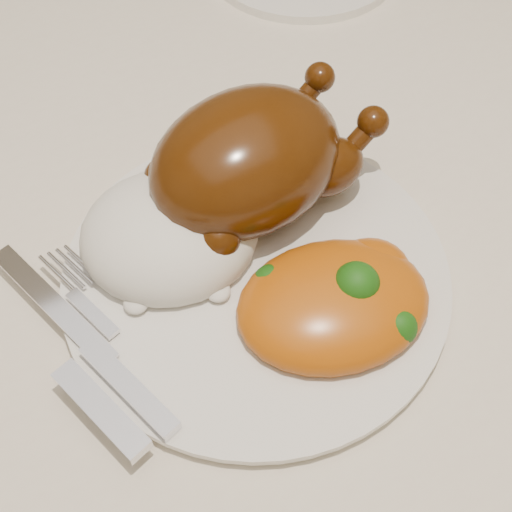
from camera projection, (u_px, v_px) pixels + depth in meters
floor at (163, 487)px, 1.20m from camera, size 4.00×4.00×0.00m
dining_table at (86, 259)px, 0.65m from camera, size 1.60×0.90×0.76m
tablecloth at (69, 208)px, 0.59m from camera, size 1.73×1.03×0.18m
dinner_plate at (256, 277)px, 0.51m from camera, size 0.29×0.29×0.01m
roast_chicken at (251, 159)px, 0.51m from camera, size 0.19×0.13×0.09m
rice_mound at (169, 235)px, 0.51m from camera, size 0.16×0.15×0.07m
mac_and_cheese at (336, 299)px, 0.48m from camera, size 0.15×0.13×0.05m
cutlery at (98, 365)px, 0.46m from camera, size 0.07×0.19×0.01m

